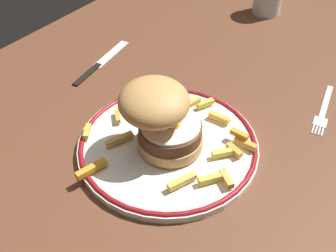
# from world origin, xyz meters

# --- Properties ---
(ground_plane) EXTENTS (1.33, 0.82, 0.04)m
(ground_plane) POSITION_xyz_m (0.00, 0.00, -0.02)
(ground_plane) COLOR brown
(dinner_plate) EXTENTS (0.28, 0.28, 0.02)m
(dinner_plate) POSITION_xyz_m (-0.02, -0.05, 0.01)
(dinner_plate) COLOR white
(dinner_plate) RESTS_ON ground_plane
(burger) EXTENTS (0.14, 0.14, 0.11)m
(burger) POSITION_xyz_m (-0.03, -0.04, 0.07)
(burger) COLOR tan
(burger) RESTS_ON dinner_plate
(fries_pile) EXTENTS (0.26, 0.25, 0.03)m
(fries_pile) POSITION_xyz_m (-0.02, -0.06, 0.02)
(fries_pile) COLOR gold
(fries_pile) RESTS_ON dinner_plate
(fork) EXTENTS (0.14, 0.04, 0.00)m
(fork) POSITION_xyz_m (0.21, -0.21, 0.00)
(fork) COLOR silver
(fork) RESTS_ON ground_plane
(knife) EXTENTS (0.18, 0.04, 0.01)m
(knife) POSITION_xyz_m (0.09, 0.20, 0.00)
(knife) COLOR black
(knife) RESTS_ON ground_plane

